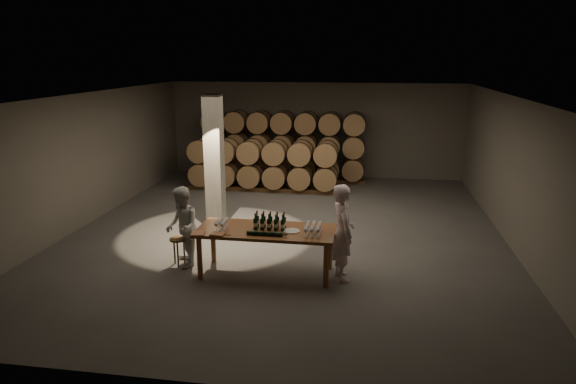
% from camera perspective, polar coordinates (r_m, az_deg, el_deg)
% --- Properties ---
extents(room, '(12.00, 12.00, 12.00)m').
position_cam_1_polar(room, '(12.47, -8.18, 3.36)').
color(room, '#52504D').
rests_on(room, ground).
extents(tasting_table, '(2.60, 1.10, 0.90)m').
position_cam_1_polar(tasting_table, '(9.72, -2.46, -4.74)').
color(tasting_table, brown).
rests_on(tasting_table, ground).
extents(barrel_stack_back, '(5.48, 0.95, 2.31)m').
position_cam_1_polar(barrel_stack_back, '(17.15, -0.54, 5.27)').
color(barrel_stack_back, brown).
rests_on(barrel_stack_back, ground).
extents(barrel_stack_front, '(4.70, 0.95, 1.57)m').
position_cam_1_polar(barrel_stack_front, '(15.93, -2.76, 3.16)').
color(barrel_stack_front, brown).
rests_on(barrel_stack_front, ground).
extents(bottle_cluster, '(0.60, 0.23, 0.32)m').
position_cam_1_polar(bottle_cluster, '(9.67, -2.04, -3.48)').
color(bottle_cluster, black).
rests_on(bottle_cluster, tasting_table).
extents(lying_bottles, '(0.75, 0.08, 0.08)m').
position_cam_1_polar(lying_bottles, '(9.34, -2.56, -4.65)').
color(lying_bottles, black).
rests_on(lying_bottles, tasting_table).
extents(glass_cluster_left, '(0.19, 0.41, 0.17)m').
position_cam_1_polar(glass_cluster_left, '(9.77, -7.39, -3.33)').
color(glass_cluster_left, silver).
rests_on(glass_cluster_left, tasting_table).
extents(glass_cluster_right, '(0.30, 0.52, 0.16)m').
position_cam_1_polar(glass_cluster_right, '(9.46, 2.80, -3.88)').
color(glass_cluster_right, silver).
rests_on(glass_cluster_right, tasting_table).
extents(plate, '(0.31, 0.31, 0.02)m').
position_cam_1_polar(plate, '(9.56, 0.40, -4.35)').
color(plate, silver).
rests_on(plate, tasting_table).
extents(notebook_near, '(0.26, 0.22, 0.03)m').
position_cam_1_polar(notebook_near, '(9.46, -7.84, -4.67)').
color(notebook_near, '#995A37').
rests_on(notebook_near, tasting_table).
extents(notebook_corner, '(0.29, 0.34, 0.03)m').
position_cam_1_polar(notebook_corner, '(9.58, -9.95, -4.53)').
color(notebook_corner, '#995A37').
rests_on(notebook_corner, tasting_table).
extents(pen, '(0.14, 0.02, 0.01)m').
position_cam_1_polar(pen, '(9.43, -6.81, -4.76)').
color(pen, black).
rests_on(pen, tasting_table).
extents(stool, '(0.34, 0.34, 0.56)m').
position_cam_1_polar(stool, '(10.47, -12.09, -5.57)').
color(stool, brown).
rests_on(stool, ground).
extents(person_man, '(0.63, 0.77, 1.83)m').
position_cam_1_polar(person_man, '(9.52, 6.08, -4.49)').
color(person_man, silver).
rests_on(person_man, ground).
extents(person_woman, '(0.88, 0.97, 1.61)m').
position_cam_1_polar(person_woman, '(10.30, -11.68, -3.84)').
color(person_woman, silver).
rests_on(person_woman, ground).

